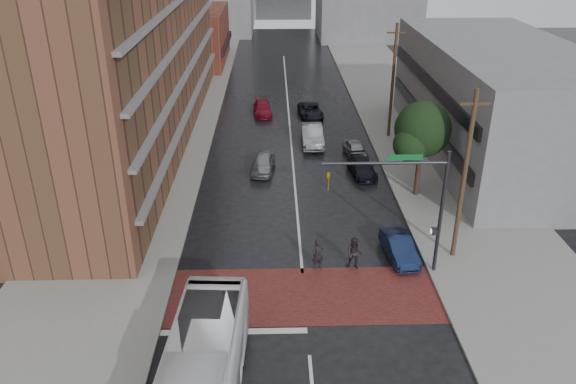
{
  "coord_description": "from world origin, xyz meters",
  "views": [
    {
      "loc": [
        -1.47,
        -23.43,
        17.66
      ],
      "look_at": [
        -0.72,
        5.67,
        3.5
      ],
      "focal_mm": 35.0,
      "sensor_mm": 36.0,
      "label": 1
    }
  ],
  "objects_px": {
    "car_travel_b": "(312,135)",
    "car_parked_far": "(355,149)",
    "suv_travel": "(310,111)",
    "car_parked_near": "(399,248)",
    "car_travel_c": "(263,108)",
    "car_travel_a": "(263,163)",
    "pedestrian_b": "(354,253)",
    "pedestrian_a": "(318,254)",
    "car_parked_mid": "(362,167)"
  },
  "relations": [
    {
      "from": "pedestrian_a",
      "to": "car_travel_c",
      "type": "height_order",
      "value": "pedestrian_a"
    },
    {
      "from": "pedestrian_a",
      "to": "pedestrian_b",
      "type": "height_order",
      "value": "pedestrian_b"
    },
    {
      "from": "pedestrian_a",
      "to": "car_travel_a",
      "type": "relative_size",
      "value": 0.46
    },
    {
      "from": "car_travel_b",
      "to": "car_parked_near",
      "type": "relative_size",
      "value": 1.29
    },
    {
      "from": "car_travel_b",
      "to": "car_parked_mid",
      "type": "height_order",
      "value": "car_travel_b"
    },
    {
      "from": "car_travel_b",
      "to": "car_travel_c",
      "type": "bearing_deg",
      "value": 116.8
    },
    {
      "from": "car_travel_a",
      "to": "suv_travel",
      "type": "height_order",
      "value": "car_travel_a"
    },
    {
      "from": "car_travel_a",
      "to": "suv_travel",
      "type": "relative_size",
      "value": 0.87
    },
    {
      "from": "car_travel_b",
      "to": "car_parked_far",
      "type": "xyz_separation_m",
      "value": [
        3.4,
        -2.78,
        -0.22
      ]
    },
    {
      "from": "pedestrian_b",
      "to": "car_parked_near",
      "type": "xyz_separation_m",
      "value": [
        2.74,
        1.0,
        -0.3
      ]
    },
    {
      "from": "pedestrian_b",
      "to": "car_parked_mid",
      "type": "bearing_deg",
      "value": 101.74
    },
    {
      "from": "car_parked_far",
      "to": "car_travel_b",
      "type": "bearing_deg",
      "value": 131.64
    },
    {
      "from": "suv_travel",
      "to": "pedestrian_b",
      "type": "bearing_deg",
      "value": -93.41
    },
    {
      "from": "car_travel_a",
      "to": "car_parked_near",
      "type": "xyz_separation_m",
      "value": [
        8.03,
        -12.62,
        -0.03
      ]
    },
    {
      "from": "pedestrian_a",
      "to": "car_travel_a",
      "type": "height_order",
      "value": "pedestrian_a"
    },
    {
      "from": "car_travel_c",
      "to": "suv_travel",
      "type": "height_order",
      "value": "suv_travel"
    },
    {
      "from": "pedestrian_b",
      "to": "car_parked_far",
      "type": "distance_m",
      "value": 16.69
    },
    {
      "from": "car_travel_b",
      "to": "car_parked_mid",
      "type": "distance_m",
      "value": 7.34
    },
    {
      "from": "car_travel_c",
      "to": "pedestrian_b",
      "type": "bearing_deg",
      "value": -83.12
    },
    {
      "from": "car_parked_near",
      "to": "suv_travel",
      "type": "bearing_deg",
      "value": 91.57
    },
    {
      "from": "car_travel_a",
      "to": "car_travel_c",
      "type": "height_order",
      "value": "car_travel_a"
    },
    {
      "from": "suv_travel",
      "to": "car_parked_far",
      "type": "distance_m",
      "value": 10.85
    },
    {
      "from": "car_travel_a",
      "to": "car_travel_b",
      "type": "height_order",
      "value": "car_travel_b"
    },
    {
      "from": "car_travel_b",
      "to": "car_parked_near",
      "type": "distance_m",
      "value": 18.72
    },
    {
      "from": "pedestrian_b",
      "to": "car_travel_b",
      "type": "height_order",
      "value": "pedestrian_b"
    },
    {
      "from": "car_travel_a",
      "to": "car_travel_c",
      "type": "bearing_deg",
      "value": 97.95
    },
    {
      "from": "car_parked_far",
      "to": "pedestrian_b",
      "type": "bearing_deg",
      "value": -106.97
    },
    {
      "from": "car_travel_a",
      "to": "car_travel_c",
      "type": "relative_size",
      "value": 0.93
    },
    {
      "from": "suv_travel",
      "to": "car_parked_near",
      "type": "xyz_separation_m",
      "value": [
        3.51,
        -25.94,
        0.01
      ]
    },
    {
      "from": "car_travel_a",
      "to": "car_parked_mid",
      "type": "height_order",
      "value": "car_travel_a"
    },
    {
      "from": "car_travel_c",
      "to": "car_parked_mid",
      "type": "xyz_separation_m",
      "value": [
        7.82,
        -15.0,
        -0.02
      ]
    },
    {
      "from": "pedestrian_b",
      "to": "car_parked_far",
      "type": "relative_size",
      "value": 0.52
    },
    {
      "from": "pedestrian_a",
      "to": "suv_travel",
      "type": "xyz_separation_m",
      "value": [
        1.25,
        26.94,
        -0.28
      ]
    },
    {
      "from": "car_travel_a",
      "to": "car_parked_near",
      "type": "relative_size",
      "value": 1.02
    },
    {
      "from": "car_travel_b",
      "to": "suv_travel",
      "type": "relative_size",
      "value": 1.11
    },
    {
      "from": "pedestrian_a",
      "to": "car_travel_a",
      "type": "distance_m",
      "value": 14.0
    },
    {
      "from": "car_travel_c",
      "to": "car_parked_far",
      "type": "bearing_deg",
      "value": -59.64
    },
    {
      "from": "suv_travel",
      "to": "car_travel_c",
      "type": "bearing_deg",
      "value": 164.49
    },
    {
      "from": "pedestrian_a",
      "to": "pedestrian_b",
      "type": "distance_m",
      "value": 2.02
    },
    {
      "from": "pedestrian_b",
      "to": "car_travel_b",
      "type": "bearing_deg",
      "value": 115.18
    },
    {
      "from": "pedestrian_b",
      "to": "car_travel_c",
      "type": "distance_m",
      "value": 28.36
    },
    {
      "from": "pedestrian_b",
      "to": "car_parked_far",
      "type": "bearing_deg",
      "value": 103.99
    },
    {
      "from": "suv_travel",
      "to": "car_parked_near",
      "type": "height_order",
      "value": "car_parked_near"
    },
    {
      "from": "car_travel_b",
      "to": "car_travel_a",
      "type": "bearing_deg",
      "value": -126.87
    },
    {
      "from": "car_travel_c",
      "to": "car_travel_a",
      "type": "bearing_deg",
      "value": -93.38
    },
    {
      "from": "suv_travel",
      "to": "car_parked_mid",
      "type": "bearing_deg",
      "value": -82.82
    },
    {
      "from": "car_parked_far",
      "to": "car_parked_mid",
      "type": "bearing_deg",
      "value": -99.08
    },
    {
      "from": "pedestrian_a",
      "to": "car_travel_b",
      "type": "distance_m",
      "value": 19.34
    },
    {
      "from": "pedestrian_b",
      "to": "car_travel_a",
      "type": "xyz_separation_m",
      "value": [
        -5.29,
        13.62,
        -0.26
      ]
    },
    {
      "from": "car_travel_b",
      "to": "car_parked_near",
      "type": "xyz_separation_m",
      "value": [
        3.85,
        -18.32,
        -0.19
      ]
    }
  ]
}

